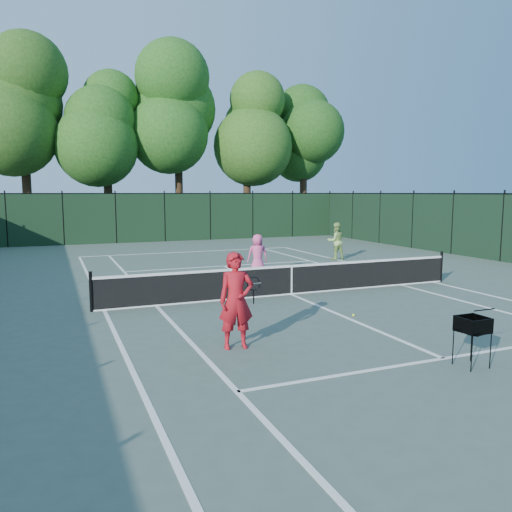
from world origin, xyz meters
name	(u,v)px	position (x,y,z in m)	size (l,w,h in m)	color
ground	(291,294)	(0.00, 0.00, 0.00)	(90.00, 90.00, 0.00)	#49584D
sideline_doubles_left	(104,310)	(-5.49, 0.00, 0.00)	(0.10, 23.77, 0.01)	white
sideline_doubles_right	(433,282)	(5.49, 0.00, 0.00)	(0.10, 23.77, 0.01)	white
sideline_singles_left	(156,306)	(-4.12, 0.00, 0.00)	(0.10, 23.77, 0.01)	white
sideline_singles_right	(401,285)	(4.12, 0.00, 0.00)	(0.10, 23.77, 0.01)	white
baseline_far	(190,252)	(0.00, 11.88, 0.00)	(10.97, 0.10, 0.01)	white
service_line_near	(444,358)	(0.00, -6.40, 0.00)	(8.23, 0.10, 0.01)	white
service_line_far	(224,266)	(0.00, 6.40, 0.00)	(8.23, 0.10, 0.01)	white
center_service_line	(291,294)	(0.00, 0.00, 0.00)	(0.10, 12.80, 0.01)	white
tennis_net	(291,279)	(0.00, 0.00, 0.48)	(11.69, 0.09, 1.06)	black
fence_far	(165,218)	(0.00, 18.00, 1.50)	(24.00, 0.05, 3.00)	black
tree_1	(22,103)	(-8.00, 22.00, 8.69)	(6.80, 6.80, 13.98)	black
tree_2	(106,122)	(-3.00, 21.80, 7.73)	(6.00, 6.00, 12.40)	black
tree_3	(177,108)	(2.00, 22.30, 9.01)	(7.00, 7.00, 14.45)	black
tree_4	(247,123)	(7.00, 21.60, 8.14)	(6.20, 6.20, 12.97)	black
tree_5	(304,133)	(12.00, 22.10, 7.71)	(5.80, 5.80, 12.23)	black
coach	(236,300)	(-3.36, -4.31, 0.97)	(1.02, 0.62, 1.93)	#AB131D
player_pink	(258,255)	(0.37, 3.58, 0.78)	(0.84, 0.63, 1.56)	#DE4E8A
player_green	(336,241)	(5.46, 6.40, 0.86)	(0.89, 0.72, 1.72)	#94BF5F
ball_hopper	(473,325)	(0.14, -6.91, 0.76)	(0.56, 0.56, 0.90)	black
loose_ball_midcourt	(353,315)	(0.23, -3.04, 0.03)	(0.07, 0.07, 0.07)	#DDF432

